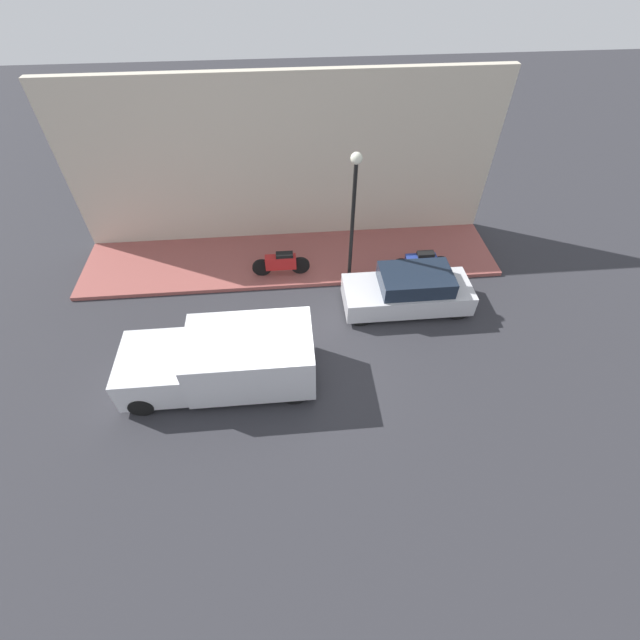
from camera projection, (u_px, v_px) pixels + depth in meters
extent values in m
plane|color=#2D2D33|center=(298.00, 365.00, 12.30)|extent=(60.00, 60.00, 0.00)
cube|color=#934C47|center=(291.00, 259.00, 15.59)|extent=(3.02, 14.67, 0.14)
cube|color=beige|center=(285.00, 164.00, 14.68)|extent=(0.30, 14.67, 5.82)
cube|color=silver|center=(407.00, 294.00, 13.63)|extent=(1.61, 4.01, 0.69)
cube|color=#192333|center=(416.00, 280.00, 13.20)|extent=(1.41, 2.21, 0.52)
cylinder|color=black|center=(361.00, 317.00, 13.21)|extent=(0.20, 0.59, 0.59)
cylinder|color=black|center=(355.00, 288.00, 14.16)|extent=(0.20, 0.59, 0.59)
cylinder|color=black|center=(459.00, 311.00, 13.41)|extent=(0.20, 0.59, 0.59)
cylinder|color=black|center=(447.00, 283.00, 14.35)|extent=(0.20, 0.59, 0.59)
cube|color=silver|center=(251.00, 357.00, 11.35)|extent=(2.03, 3.30, 1.47)
cube|color=silver|center=(156.00, 368.00, 11.35)|extent=(1.93, 1.77, 1.03)
cube|color=#192333|center=(143.00, 362.00, 11.13)|extent=(1.73, 0.98, 0.41)
cylinder|color=black|center=(141.00, 405.00, 10.98)|extent=(0.22, 0.64, 0.64)
cylinder|color=black|center=(154.00, 352.00, 12.21)|extent=(0.22, 0.64, 0.64)
cylinder|color=black|center=(294.00, 394.00, 11.23)|extent=(0.22, 0.64, 0.64)
cylinder|color=black|center=(291.00, 343.00, 12.45)|extent=(0.22, 0.64, 0.64)
cube|color=#B21E1E|center=(281.00, 262.00, 14.53)|extent=(0.30, 1.04, 0.48)
cube|color=black|center=(284.00, 255.00, 14.33)|extent=(0.27, 0.57, 0.12)
cylinder|color=black|center=(262.00, 268.00, 14.63)|extent=(0.10, 0.65, 0.65)
cylinder|color=black|center=(300.00, 265.00, 14.71)|extent=(0.10, 0.65, 0.65)
cube|color=navy|center=(420.00, 260.00, 14.70)|extent=(0.30, 1.05, 0.42)
cube|color=black|center=(426.00, 254.00, 14.52)|extent=(0.27, 0.57, 0.12)
cylinder|color=black|center=(400.00, 265.00, 14.78)|extent=(0.10, 0.56, 0.56)
cylinder|color=black|center=(439.00, 263.00, 14.87)|extent=(0.10, 0.56, 0.56)
cylinder|color=black|center=(352.00, 225.00, 13.32)|extent=(0.12, 0.12, 4.14)
sphere|color=silver|center=(357.00, 158.00, 11.75)|extent=(0.34, 0.34, 0.34)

